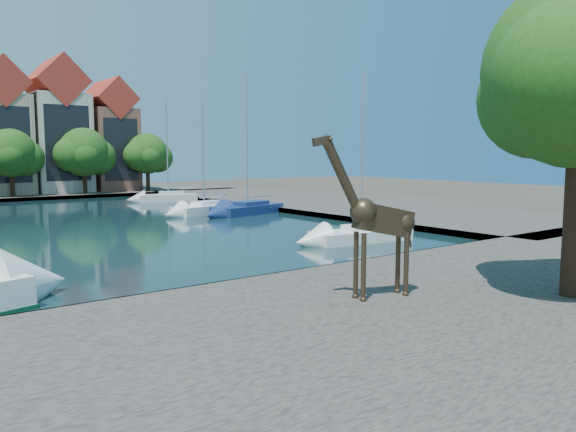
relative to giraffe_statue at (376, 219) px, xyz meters
name	(u,v)px	position (x,y,z in m)	size (l,w,h in m)	color
ground	(239,291)	(-2.03, 5.17, -3.10)	(160.00, 160.00, 0.00)	#38332B
water_basin	(62,226)	(-2.03, 29.17, -3.06)	(38.00, 50.00, 0.08)	black
near_quay	(371,330)	(-2.03, -1.83, -2.85)	(50.00, 14.00, 0.50)	#544E48
right_quay	(324,204)	(22.97, 29.17, -2.85)	(14.00, 52.00, 0.50)	#544E48
townhouse_east_inner	(0,133)	(-0.03, 61.16, 4.63)	(5.94, 9.18, 15.79)	tan
townhouse_east_mid	(57,131)	(6.47, 61.16, 5.00)	(6.43, 9.18, 16.65)	beige
townhouse_east_end	(109,140)	(12.97, 61.16, 4.00)	(5.44, 9.18, 14.43)	brown
far_tree_mid_east	(12,155)	(0.07, 55.67, 2.03)	(7.02, 5.40, 7.52)	#332114
far_tree_east	(85,154)	(8.07, 55.67, 2.13)	(7.54, 5.80, 7.84)	#332114
far_tree_far_east	(148,155)	(16.06, 55.67, 1.97)	(6.76, 5.20, 7.36)	#332114
giraffe_statue	(376,219)	(0.00, 0.00, 0.00)	(3.69, 1.15, 5.30)	#392C1C
sailboat_right_a	(361,233)	(9.97, 10.77, -2.50)	(6.39, 3.05, 9.92)	white
sailboat_right_b	(248,207)	(12.97, 27.60, -2.43)	(7.25, 4.14, 11.74)	navy
sailboat_right_c	(204,207)	(9.97, 29.86, -2.44)	(6.31, 3.61, 9.43)	white
sailboat_right_d	(168,196)	(12.97, 43.35, -2.41)	(6.40, 4.09, 10.69)	silver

